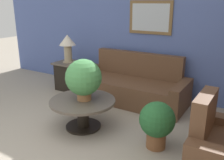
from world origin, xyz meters
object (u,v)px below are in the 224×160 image
Objects in this scene: potted_plant_on_table at (84,78)px; potted_plant_floor at (157,122)px; side_table at (69,75)px; table_lamp at (68,44)px; couch_main at (131,86)px; coffee_table at (83,107)px.

potted_plant_on_table is 0.97× the size of potted_plant_floor.
table_lamp is (0.00, 0.00, 0.71)m from side_table.
side_table is at bearing -175.79° from couch_main.
table_lamp reaches higher than couch_main.
potted_plant_floor is (1.09, -1.35, 0.09)m from couch_main.
side_table is (-1.39, 1.30, -0.02)m from coffee_table.
side_table is (-1.51, -0.11, 0.03)m from couch_main.
couch_main is at bearing 85.24° from coffee_table.
potted_plant_on_table is at bearing -94.16° from couch_main.
couch_main is at bearing 4.21° from side_table.
couch_main is 3.67× the size of table_lamp.
table_lamp is at bearing 136.99° from coffee_table.
coffee_table is 1.91m from side_table.
coffee_table is 0.48m from potted_plant_on_table.
table_lamp is at bearing 0.00° from side_table.
side_table is 0.71m from table_lamp.
potted_plant_on_table is at bearing -42.12° from side_table.
potted_plant_floor is at bearing 1.71° from potted_plant_on_table.
potted_plant_on_table is (1.41, -1.28, -0.22)m from table_lamp.
table_lamp is (-1.39, 1.30, 0.69)m from coffee_table.
potted_plant_floor is (2.60, -1.24, 0.06)m from side_table.
potted_plant_on_table reaches higher than potted_plant_floor.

